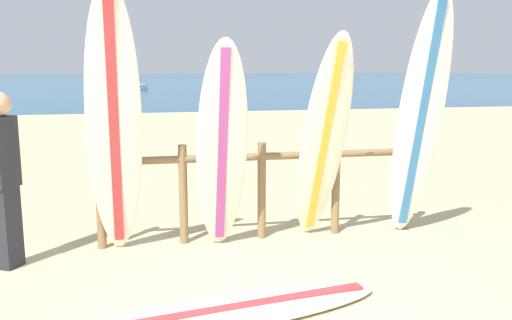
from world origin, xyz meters
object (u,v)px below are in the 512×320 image
Objects in this scene: surfboard_leaning_center at (420,120)px; beachgoer_standing at (4,173)px; surfboard_leaning_far_left at (114,126)px; surfboard_lying_on_sand at (220,313)px; surfboard_leaning_left at (222,148)px; surfboard_leaning_center_left at (323,142)px; surfboard_rack at (262,179)px; small_boat_offshore at (129,87)px.

beachgoer_standing is (-4.06, 0.05, -0.40)m from surfboard_leaning_center.
surfboard_leaning_far_left reaches higher than surfboard_lying_on_sand.
surfboard_leaning_center_left is (1.04, 0.02, 0.03)m from surfboard_leaning_left.
surfboard_rack reaches higher than surfboard_lying_on_sand.
surfboard_leaning_left is at bearing -87.39° from small_boat_offshore.
surfboard_lying_on_sand is at bearing -61.98° from surfboard_leaning_far_left.
small_boat_offshore is (-1.57, 34.54, -0.80)m from surfboard_leaning_left.
beachgoer_standing is at bearing -171.50° from surfboard_rack.
surfboard_leaning_far_left is 1.23× the size of surfboard_leaning_left.
beachgoer_standing reaches higher than small_boat_offshore.
surfboard_leaning_center_left reaches higher than surfboard_rack.
surfboard_leaning_far_left reaches higher than surfboard_leaning_center_left.
small_boat_offshore is at bearing 92.13° from surfboard_lying_on_sand.
surfboard_rack is 0.80m from surfboard_leaning_center_left.
surfboard_lying_on_sand is 2.43m from beachgoer_standing.
surfboard_leaning_center_left is 34.63m from small_boat_offshore.
surfboard_leaning_far_left is 1.04m from surfboard_leaning_left.
surfboard_lying_on_sand is 0.84× the size of small_boat_offshore.
surfboard_rack is at bearing 165.01° from surfboard_leaning_center.
surfboard_leaning_left is at bearing -1.69° from surfboard_leaning_far_left.
beachgoer_standing reaches higher than surfboard_rack.
beachgoer_standing is at bearing 179.25° from surfboard_leaning_center.
beachgoer_standing reaches higher than surfboard_lying_on_sand.
surfboard_lying_on_sand is 35.99m from small_boat_offshore.
surfboard_leaning_center_left reaches higher than surfboard_leaning_left.
surfboard_leaning_center reaches higher than surfboard_leaning_far_left.
surfboard_leaning_center reaches higher than beachgoer_standing.
surfboard_rack is at bearing 38.35° from surfboard_leaning_left.
beachgoer_standing is at bearing -179.81° from surfboard_leaning_center_left.
surfboard_rack is 2.04m from surfboard_lying_on_sand.
surfboard_leaning_center_left is 1.04m from surfboard_leaning_center.
surfboard_leaning_center_left is (0.56, -0.36, 0.44)m from surfboard_rack.
beachgoer_standing is 34.54m from small_boat_offshore.
surfboard_rack is at bearing 13.22° from surfboard_leaning_far_left.
surfboard_leaning_far_left is 1.59× the size of beachgoer_standing.
surfboard_leaning_far_left is 2.07m from surfboard_lying_on_sand.
surfboard_leaning_left reaches higher than small_boat_offshore.
surfboard_leaning_far_left is at bearing 179.73° from surfboard_leaning_center_left.
surfboard_leaning_left is 0.78× the size of surfboard_lying_on_sand.
surfboard_rack is 1.76m from surfboard_leaning_center.
surfboard_leaning_center_left is 0.68× the size of small_boat_offshore.
surfboard_rack is 34.23m from small_boat_offshore.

